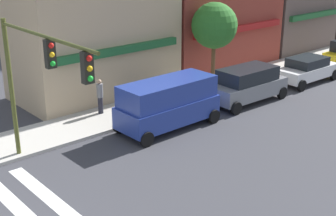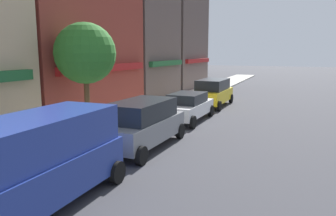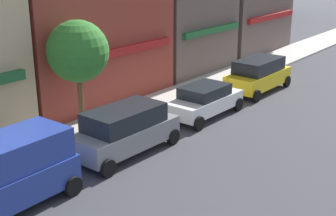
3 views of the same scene
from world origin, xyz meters
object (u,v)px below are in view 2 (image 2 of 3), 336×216
object	(u,v)px
suv_grey	(142,123)
street_tree	(85,54)
van_blue	(37,159)
sedan_white	(187,106)
suv_yellow	(213,92)

from	to	relation	value
suv_grey	street_tree	world-z (taller)	street_tree
van_blue	suv_grey	xyz separation A→B (m)	(5.72, 0.00, -0.25)
suv_grey	sedan_white	bearing A→B (deg)	1.50
sedan_white	street_tree	bearing A→B (deg)	154.24
suv_grey	suv_yellow	distance (m)	11.34
sedan_white	street_tree	distance (m)	6.85
suv_yellow	street_tree	world-z (taller)	street_tree
van_blue	suv_grey	distance (m)	5.73
van_blue	suv_yellow	xyz separation A→B (m)	(17.07, 0.00, -0.25)
suv_yellow	street_tree	xyz separation A→B (m)	(-11.12, 2.80, 2.78)
sedan_white	street_tree	size ratio (longest dim) A/B	0.89
suv_yellow	sedan_white	bearing A→B (deg)	-179.04
sedan_white	suv_yellow	bearing A→B (deg)	1.19
van_blue	street_tree	distance (m)	7.04
suv_grey	street_tree	distance (m)	3.95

